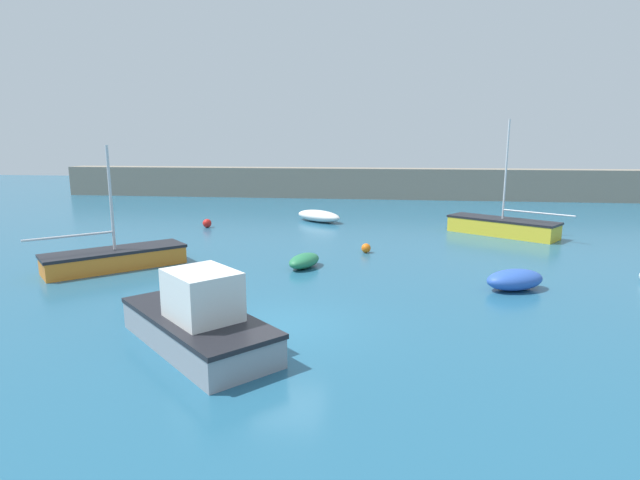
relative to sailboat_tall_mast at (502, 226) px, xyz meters
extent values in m
cube|color=#235B7A|center=(-9.45, -15.61, -0.60)|extent=(120.00, 120.00, 0.20)
cube|color=gray|center=(-9.45, 18.33, 0.89)|extent=(56.63, 2.51, 2.79)
cube|color=yellow|center=(0.00, 0.00, -0.08)|extent=(5.79, 4.84, 0.83)
cube|color=black|center=(0.00, 0.00, 0.39)|extent=(5.91, 4.94, 0.12)
cylinder|color=silver|center=(0.00, 0.00, 3.12)|extent=(0.11, 0.11, 5.58)
cylinder|color=silver|center=(1.54, -1.11, 0.96)|extent=(3.14, 2.29, 0.08)
cube|color=gray|center=(-11.28, -17.27, -0.13)|extent=(5.11, 4.94, 0.74)
cube|color=black|center=(-11.28, -17.27, 0.30)|extent=(5.22, 5.04, 0.12)
cube|color=silver|center=(-11.00, -17.53, 0.91)|extent=(2.28, 2.26, 1.34)
ellipsoid|color=#287A4C|center=(-9.88, -8.84, -0.20)|extent=(1.56, 2.10, 0.60)
ellipsoid|color=white|center=(-10.96, 3.55, -0.13)|extent=(3.74, 3.36, 0.75)
ellipsoid|color=#2D56B7|center=(-1.93, -11.00, -0.13)|extent=(2.49, 2.00, 0.74)
cube|color=orange|center=(-17.66, -9.97, -0.15)|extent=(5.11, 5.05, 0.69)
cube|color=black|center=(-17.66, -9.97, 0.25)|extent=(5.21, 5.15, 0.12)
cylinder|color=silver|center=(-17.66, -9.97, 2.38)|extent=(0.12, 0.12, 4.37)
cylinder|color=silver|center=(-18.85, -11.13, 1.05)|extent=(2.43, 2.38, 0.09)
sphere|color=red|center=(-17.45, 0.27, -0.23)|extent=(0.54, 0.54, 0.54)
sphere|color=orange|center=(-7.43, -5.61, -0.28)|extent=(0.45, 0.45, 0.45)
camera|label=1|loc=(-6.55, -28.89, 4.68)|focal=28.00mm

